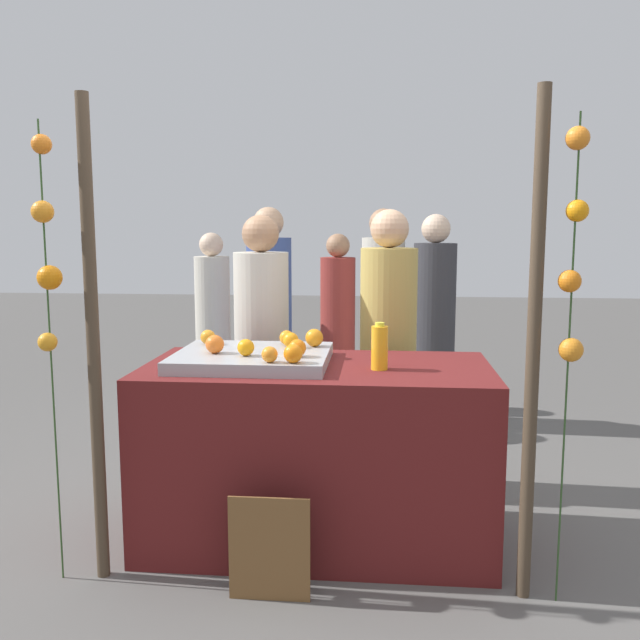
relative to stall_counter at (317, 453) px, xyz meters
name	(u,v)px	position (x,y,z in m)	size (l,w,h in m)	color
ground_plane	(317,537)	(0.00, 0.00, -0.44)	(24.00, 24.00, 0.00)	#565451
stall_counter	(317,453)	(0.00, 0.00, 0.00)	(1.68, 0.84, 0.89)	#5B1919
orange_tray	(253,358)	(-0.32, 0.00, 0.47)	(0.74, 0.64, 0.06)	#9EA0A5
orange_0	(287,338)	(-0.18, 0.21, 0.54)	(0.07, 0.07, 0.07)	orange
orange_1	(314,338)	(-0.03, 0.17, 0.55)	(0.09, 0.09, 0.09)	orange
orange_2	(208,337)	(-0.59, 0.18, 0.54)	(0.08, 0.08, 0.08)	orange
orange_3	(270,354)	(-0.19, -0.25, 0.54)	(0.07, 0.07, 0.07)	orange
orange_4	(293,354)	(-0.08, -0.26, 0.55)	(0.09, 0.09, 0.09)	orange
orange_5	(291,340)	(-0.14, 0.12, 0.54)	(0.08, 0.08, 0.08)	orange
orange_6	(215,344)	(-0.49, -0.06, 0.55)	(0.09, 0.09, 0.09)	orange
orange_7	(246,348)	(-0.33, -0.11, 0.54)	(0.08, 0.08, 0.08)	orange
orange_8	(297,348)	(-0.08, -0.11, 0.54)	(0.08, 0.08, 0.08)	orange
juice_bottle	(380,347)	(0.30, -0.08, 0.55)	(0.08, 0.08, 0.22)	#FCAC1D
chalkboard_sign	(270,550)	(-0.14, -0.58, -0.22)	(0.34, 0.03, 0.46)	brown
vendor_left	(262,361)	(-0.40, 0.73, 0.31)	(0.32, 0.32, 1.62)	beige
vendor_right	(388,360)	(0.35, 0.74, 0.33)	(0.33, 0.33, 1.65)	tan
crowd_person_0	(382,323)	(0.32, 2.19, 0.35)	(0.34, 0.34, 1.69)	beige
crowd_person_1	(270,327)	(-0.54, 1.84, 0.35)	(0.34, 0.34, 1.70)	#384C8C
crowd_person_2	(338,327)	(-0.07, 2.54, 0.25)	(0.30, 0.30, 1.49)	maroon
crowd_person_3	(434,328)	(0.72, 2.07, 0.32)	(0.33, 0.33, 1.65)	#333338
crowd_person_4	(213,326)	(-1.14, 2.47, 0.26)	(0.30, 0.30, 1.50)	beige
canopy_post_left	(93,345)	(-0.92, -0.46, 0.61)	(0.06, 0.06, 2.10)	#473828
canopy_post_right	(533,352)	(0.92, -0.46, 0.61)	(0.06, 0.06, 2.10)	#473828
garland_strand_left	(46,252)	(-1.09, -0.49, 1.00)	(0.11, 0.11, 1.99)	#2D4C23
garland_strand_right	(573,256)	(1.05, -0.48, 0.99)	(0.11, 0.10, 1.99)	#2D4C23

